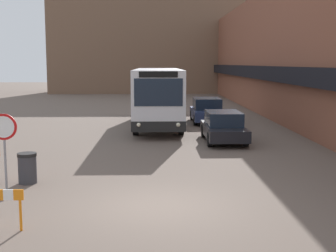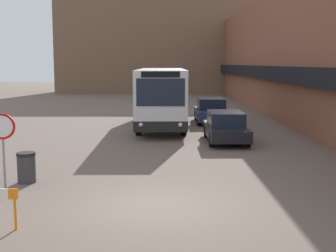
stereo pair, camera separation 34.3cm
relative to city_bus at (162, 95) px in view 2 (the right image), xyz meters
name	(u,v)px [view 2 (the right image)]	position (x,y,z in m)	size (l,w,h in m)	color
ground_plane	(152,206)	(-0.13, -15.56, -1.82)	(160.00, 160.00, 0.00)	#66564C
building_row_right	(292,54)	(9.85, 8.44, 2.57)	(5.50, 60.00, 8.81)	brown
building_backdrop_far	(163,44)	(-0.13, 33.09, 4.28)	(26.00, 8.00, 12.20)	brown
city_bus	(162,95)	(0.00, 0.00, 0.00)	(2.63, 11.12, 3.35)	silver
parked_car_front	(226,127)	(3.07, -5.52, -1.10)	(1.81, 4.33, 1.43)	black
parked_car_back	(211,111)	(3.07, 1.67, -1.06)	(1.88, 4.21, 1.53)	navy
stop_sign	(3,135)	(-4.48, -13.97, -0.18)	(0.76, 0.08, 2.27)	gray
trash_bin	(26,167)	(-4.10, -13.09, -1.34)	(0.59, 0.59, 0.95)	#38383D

